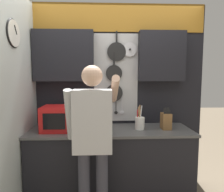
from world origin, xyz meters
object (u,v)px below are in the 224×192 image
at_px(knife_block, 166,121).
at_px(utensil_crock, 140,123).
at_px(microwave, 62,118).
at_px(person, 93,133).

relative_size(knife_block, utensil_crock, 0.92).
xyz_separation_m(microwave, knife_block, (1.30, 0.00, -0.05)).
height_order(microwave, utensil_crock, utensil_crock).
bearing_deg(knife_block, utensil_crock, 179.70).
relative_size(microwave, knife_block, 1.64).
height_order(utensil_crock, person, person).
bearing_deg(microwave, knife_block, 0.02).
xyz_separation_m(knife_block, person, (-0.89, -0.49, -0.01)).
relative_size(utensil_crock, person, 0.18).
xyz_separation_m(knife_block, utensil_crock, (-0.33, 0.00, -0.02)).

